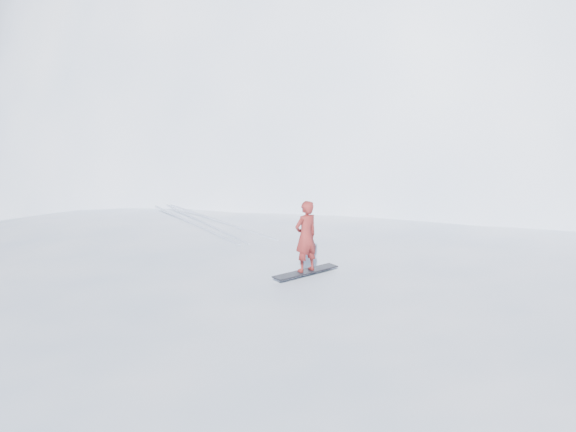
% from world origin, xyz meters
% --- Properties ---
extents(ground, '(400.00, 400.00, 0.00)m').
position_xyz_m(ground, '(0.00, 0.00, 0.00)').
color(ground, white).
rests_on(ground, ground).
extents(near_ridge, '(36.00, 28.00, 4.80)m').
position_xyz_m(near_ridge, '(1.00, 3.00, 0.00)').
color(near_ridge, white).
rests_on(near_ridge, ground).
extents(summit_peak, '(60.00, 56.00, 56.00)m').
position_xyz_m(summit_peak, '(22.00, 26.00, 0.00)').
color(summit_peak, white).
rests_on(summit_peak, ground).
extents(peak_shoulder, '(28.00, 24.00, 18.00)m').
position_xyz_m(peak_shoulder, '(10.00, 20.00, 0.00)').
color(peak_shoulder, white).
rests_on(peak_shoulder, ground).
extents(wind_bumps, '(16.00, 14.40, 1.00)m').
position_xyz_m(wind_bumps, '(-0.56, 2.12, 0.00)').
color(wind_bumps, white).
rests_on(wind_bumps, ground).
extents(snowboard, '(1.72, 0.72, 0.03)m').
position_xyz_m(snowboard, '(-0.05, -0.56, 2.41)').
color(snowboard, black).
rests_on(snowboard, near_ridge).
extents(snowboarder, '(0.67, 0.52, 1.62)m').
position_xyz_m(snowboarder, '(-0.05, -0.56, 3.24)').
color(snowboarder, maroon).
rests_on(snowboarder, snowboard).
extents(board_tracks, '(2.10, 5.95, 0.04)m').
position_xyz_m(board_tracks, '(-0.73, 5.24, 2.42)').
color(board_tracks, silver).
rests_on(board_tracks, ground).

